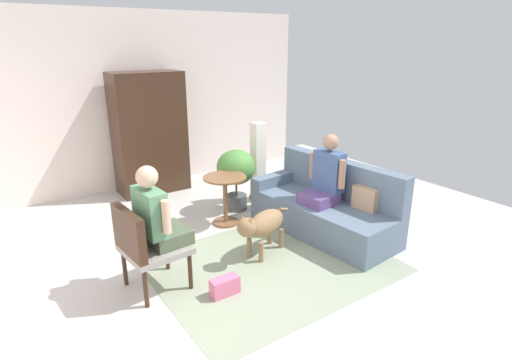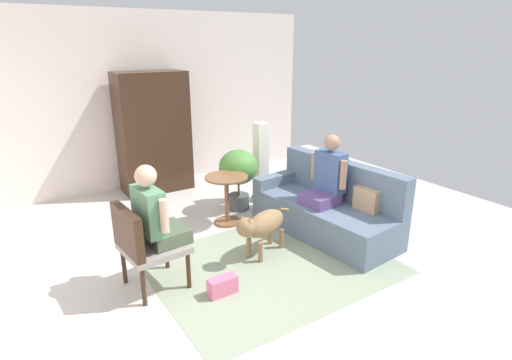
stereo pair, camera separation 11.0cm
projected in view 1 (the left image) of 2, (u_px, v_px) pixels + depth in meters
name	position (u px, v px, depth m)	size (l,w,h in m)	color
ground_plane	(262.00, 265.00, 4.56)	(8.05, 8.05, 0.00)	beige
back_wall	(143.00, 101.00, 6.77)	(5.94, 0.12, 2.83)	silver
area_rug	(271.00, 264.00, 4.58)	(2.51, 2.02, 0.01)	gray
couch	(325.00, 208.00, 5.31)	(0.99, 2.00, 0.91)	slate
armchair	(143.00, 243.00, 3.94)	(0.62, 0.63, 0.89)	#382316
person_on_couch	(326.00, 176.00, 5.13)	(0.49, 0.55, 0.86)	#5C437D
person_on_armchair	(156.00, 215.00, 3.95)	(0.48, 0.58, 0.82)	#4A5740
round_end_table	(225.00, 193.00, 5.48)	(0.57, 0.57, 0.67)	brown
dog	(263.00, 225.00, 4.68)	(0.90, 0.46, 0.60)	olive
potted_plant	(236.00, 171.00, 5.90)	(0.56, 0.56, 0.89)	#4C5156
column_lamp	(258.00, 163.00, 6.26)	(0.20, 0.20, 1.21)	#4C4742
armoire_cabinet	(150.00, 133.00, 6.56)	(1.09, 0.56, 1.91)	#382316
handbag	(225.00, 286.00, 4.01)	(0.29, 0.13, 0.18)	#D8668C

